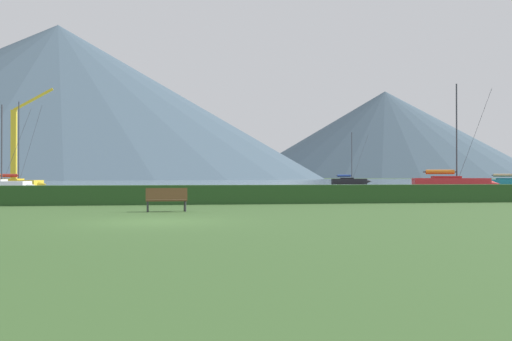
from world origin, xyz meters
The scene contains 11 objects.
ground_plane centered at (0.00, 0.00, 0.00)m, with size 1000.00×1000.00×0.00m, color #3D602D.
harbor_water centered at (0.00, 137.00, 0.00)m, with size 320.00×246.00×0.00m, color gray.
hedge_line centered at (0.00, 11.00, 0.48)m, with size 80.00×1.20×0.97m, color #284C23.
sailboat_slip_0 centered at (30.18, 38.59, 0.74)m, with size 9.04×4.64×11.24m.
sailboat_slip_1 centered at (44.51, 50.19, 0.60)m, with size 7.42×3.76×8.74m.
sailboat_slip_2 centered at (-16.91, 50.40, 0.60)m, with size 7.15×3.93×9.94m.
sailboat_slip_5 centered at (31.98, 78.66, 0.59)m, with size 7.21×3.19×9.16m.
park_bench_under_tree centered at (0.34, 5.00, 0.53)m, with size 1.66×0.54×0.95m.
dock_crane centered at (-22.59, 72.83, 5.00)m, with size 6.74×2.00×14.95m.
distant_hill_west_ridge centered at (-59.73, 306.18, 42.21)m, with size 291.14×291.14×84.42m, color #425666.
distant_hill_central_peak centered at (171.24, 414.49, 34.55)m, with size 234.86×234.86×69.09m, color #425666.
Camera 1 is at (0.42, -18.03, 1.43)m, focal length 39.96 mm.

